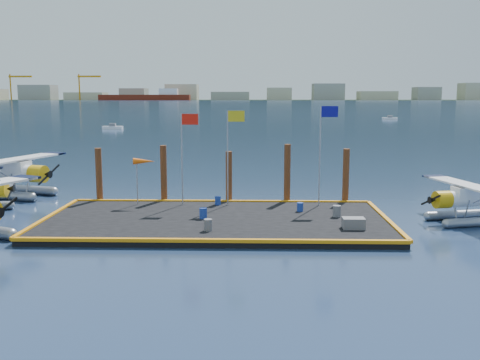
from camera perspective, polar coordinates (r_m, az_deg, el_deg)
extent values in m
plane|color=#162C44|center=(31.83, -2.55, -4.76)|extent=(4000.00, 4000.00, 0.00)
cube|color=black|center=(31.78, -2.55, -4.41)|extent=(20.00, 10.00, 0.40)
cube|color=black|center=(1130.86, 1.45, 8.61)|extent=(3000.00, 500.00, 0.30)
cube|color=#550E0C|center=(909.29, -10.13, 8.64)|extent=(150.00, 22.00, 10.00)
cube|color=white|center=(902.14, -7.62, 9.27)|extent=(30.00, 16.00, 12.00)
cylinder|color=orange|center=(1017.68, -23.27, 9.09)|extent=(2.40, 2.40, 44.00)
cylinder|color=orange|center=(974.03, -16.76, 9.47)|extent=(2.40, 2.40, 44.00)
cube|color=black|center=(1435.25, 1.50, 13.49)|extent=(2200.00, 500.00, 240.00)
cone|color=black|center=(1570.86, -11.54, 8.54)|extent=(1400.00, 1400.00, 520.00)
cone|color=black|center=(1581.72, -0.35, 8.73)|extent=(1300.00, 1300.00, 430.00)
cone|color=black|center=(1521.14, 14.93, 8.42)|extent=(1100.00, 1100.00, 360.00)
cone|color=#4F6169|center=(2352.83, 20.30, 8.26)|extent=(1300.00, 1300.00, 560.00)
cube|color=black|center=(34.44, -21.96, 0.24)|extent=(1.88, 1.54, 0.14)
cube|color=black|center=(37.67, -23.12, -0.87)|extent=(0.32, 2.13, 1.08)
cylinder|color=gray|center=(45.34, -22.72, -0.88)|extent=(6.82, 2.62, 0.67)
cylinder|color=white|center=(44.07, -23.66, 0.77)|extent=(5.32, 2.66, 1.23)
cube|color=white|center=(43.58, -23.04, 1.25)|extent=(2.70, 1.88, 1.00)
cube|color=black|center=(43.33, -22.72, 1.52)|extent=(1.83, 1.57, 0.61)
cylinder|color=#D59C0B|center=(42.20, -20.72, 0.62)|extent=(1.44, 1.56, 1.29)
cube|color=black|center=(41.61, -19.70, 0.56)|extent=(0.78, 2.40, 1.25)
cube|color=white|center=(43.51, -23.08, 1.97)|extent=(4.48, 10.10, 0.13)
cube|color=black|center=(47.20, -19.26, 2.69)|extent=(1.89, 1.44, 0.15)
cylinder|color=gray|center=(36.22, 23.20, -3.37)|extent=(5.53, 1.78, 0.54)
cylinder|color=white|center=(35.10, 23.98, -1.78)|extent=(4.28, 1.90, 0.98)
cube|color=white|center=(34.74, 23.30, -1.31)|extent=(2.14, 1.40, 0.81)
cube|color=black|center=(34.56, 22.95, -1.04)|extent=(1.43, 1.20, 0.49)
cylinder|color=#D59C0B|center=(33.81, 20.77, -1.97)|extent=(1.11, 1.21, 1.04)
cube|color=black|center=(33.42, 19.66, -2.03)|extent=(0.50, 1.95, 1.00)
cube|color=white|center=(34.67, 23.34, -0.59)|extent=(3.13, 8.15, 0.11)
cube|color=black|center=(37.85, 20.04, 0.36)|extent=(1.49, 1.09, 0.12)
cylinder|color=#1C389A|center=(31.58, -3.94, -3.55)|extent=(0.45, 0.45, 0.63)
cylinder|color=#1C389A|center=(33.66, 6.43, -2.87)|extent=(0.39, 0.39, 0.55)
cylinder|color=slate|center=(28.76, -3.43, -4.80)|extent=(0.45, 0.45, 0.63)
cylinder|color=slate|center=(32.47, 10.29, -3.28)|extent=(0.48, 0.48, 0.68)
cylinder|color=#1C389A|center=(35.44, -2.38, -2.21)|extent=(0.40, 0.40, 0.56)
cube|color=slate|center=(29.81, 12.01, -4.53)|extent=(1.19, 0.79, 0.59)
cylinder|color=#9897A0|center=(35.21, -6.21, 2.15)|extent=(0.08, 0.08, 6.00)
cube|color=red|center=(34.92, -5.38, 6.47)|extent=(1.10, 0.03, 0.70)
cylinder|color=#9897A0|center=(34.92, -1.32, 2.31)|extent=(0.08, 0.08, 6.20)
cube|color=gold|center=(34.68, -0.43, 6.82)|extent=(1.10, 0.03, 0.70)
cylinder|color=#9897A0|center=(35.11, 8.51, 2.50)|extent=(0.08, 0.08, 6.50)
cube|color=navy|center=(34.98, 9.52, 7.21)|extent=(1.10, 0.03, 0.70)
cylinder|color=#9897A0|center=(35.94, -10.91, -0.24)|extent=(0.07, 0.07, 3.00)
cone|color=#F9600D|center=(35.64, -10.20, 1.98)|extent=(1.40, 0.44, 0.44)
cylinder|color=#4B2815|center=(38.20, -14.80, 0.32)|extent=(0.44, 0.44, 4.00)
cylinder|color=#4B2815|center=(37.17, -8.14, 0.45)|extent=(0.44, 0.44, 4.20)
cylinder|color=#4B2815|center=(36.72, -1.19, 0.12)|extent=(0.44, 0.44, 3.80)
cylinder|color=#4B2815|center=(36.71, 5.06, 0.48)|extent=(0.44, 0.44, 4.30)
cylinder|color=#4B2815|center=(37.19, 11.22, 0.22)|extent=(0.44, 0.44, 4.00)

